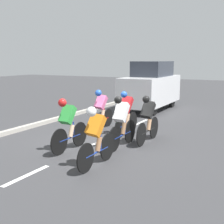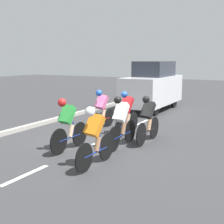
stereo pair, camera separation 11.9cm
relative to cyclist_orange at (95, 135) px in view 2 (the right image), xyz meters
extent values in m
plane|color=#38383A|center=(1.06, -2.05, -0.77)|extent=(60.00, 60.00, 0.00)
cube|color=white|center=(1.06, 1.16, -0.77)|extent=(0.12, 1.40, 0.01)
cube|color=white|center=(1.06, -2.04, -0.77)|extent=(0.12, 1.40, 0.01)
cube|color=white|center=(1.06, -5.24, -0.77)|extent=(0.12, 1.40, 0.01)
cube|color=#A8A399|center=(4.26, -2.04, -0.70)|extent=(0.20, 24.66, 0.14)
cylinder|color=black|center=(0.02, -0.58, -0.44)|extent=(0.03, 0.68, 0.68)
cylinder|color=black|center=(0.02, 0.42, -0.44)|extent=(0.03, 0.68, 0.68)
cylinder|color=navy|center=(0.02, -0.08, -0.44)|extent=(0.04, 1.01, 0.04)
cylinder|color=navy|center=(0.02, -0.26, -0.23)|extent=(0.04, 0.04, 0.42)
cylinder|color=white|center=(0.02, -0.13, -0.34)|extent=(0.07, 0.07, 0.16)
cylinder|color=#9E704C|center=(0.02, -0.16, -0.26)|extent=(0.12, 0.23, 0.36)
cube|color=orange|center=(-0.01, 0.02, 0.23)|extent=(0.37, 0.45, 0.55)
sphere|color=white|center=(-0.03, 0.24, 0.58)|extent=(0.23, 0.23, 0.23)
cylinder|color=black|center=(-0.26, -3.18, -0.43)|extent=(0.03, 0.69, 0.69)
cylinder|color=black|center=(-0.26, -2.14, -0.43)|extent=(0.03, 0.69, 0.69)
cylinder|color=black|center=(-0.26, -2.66, -0.43)|extent=(0.04, 1.05, 0.04)
cylinder|color=black|center=(-0.26, -2.84, -0.22)|extent=(0.04, 0.04, 0.42)
cylinder|color=yellow|center=(-0.26, -2.71, -0.33)|extent=(0.07, 0.07, 0.16)
cylinder|color=tan|center=(-0.26, -2.74, -0.25)|extent=(0.12, 0.23, 0.36)
cube|color=black|center=(-0.28, -2.56, 0.24)|extent=(0.36, 0.45, 0.54)
sphere|color=black|center=(-0.30, -2.34, 0.58)|extent=(0.21, 0.21, 0.21)
cylinder|color=black|center=(0.73, -3.75, -0.43)|extent=(0.03, 0.68, 0.68)
cylinder|color=black|center=(0.73, -2.73, -0.43)|extent=(0.03, 0.68, 0.68)
cylinder|color=navy|center=(0.73, -3.24, -0.43)|extent=(0.04, 1.02, 0.04)
cylinder|color=navy|center=(0.73, -3.42, -0.22)|extent=(0.04, 0.04, 0.42)
cylinder|color=green|center=(0.73, -3.29, -0.33)|extent=(0.07, 0.07, 0.16)
cylinder|color=#DBAD84|center=(0.73, -3.32, -0.25)|extent=(0.12, 0.23, 0.36)
cube|color=red|center=(0.71, -3.14, 0.25)|extent=(0.37, 0.47, 0.57)
sphere|color=blue|center=(0.68, -2.92, 0.61)|extent=(0.21, 0.21, 0.21)
cylinder|color=black|center=(1.88, -4.07, -0.44)|extent=(0.03, 0.66, 0.66)
cylinder|color=black|center=(1.88, -3.08, -0.44)|extent=(0.03, 0.66, 0.66)
cylinder|color=red|center=(1.88, -3.58, -0.44)|extent=(0.04, 1.00, 0.04)
cylinder|color=red|center=(1.88, -3.75, -0.23)|extent=(0.04, 0.04, 0.42)
cylinder|color=white|center=(1.88, -3.63, -0.34)|extent=(0.07, 0.07, 0.16)
cylinder|color=beige|center=(1.88, -3.65, -0.26)|extent=(0.12, 0.23, 0.36)
cube|color=pink|center=(1.85, -3.48, 0.22)|extent=(0.38, 0.44, 0.55)
sphere|color=blue|center=(1.82, -3.26, 0.56)|extent=(0.23, 0.23, 0.23)
cylinder|color=black|center=(1.33, -1.33, -0.42)|extent=(0.03, 0.71, 0.71)
cylinder|color=black|center=(1.33, -0.36, -0.42)|extent=(0.03, 0.71, 0.71)
cylinder|color=navy|center=(1.33, -0.85, -0.42)|extent=(0.04, 0.97, 0.04)
cylinder|color=navy|center=(1.33, -1.02, -0.21)|extent=(0.04, 0.04, 0.42)
cylinder|color=white|center=(1.33, -0.90, -0.32)|extent=(0.07, 0.07, 0.16)
cylinder|color=beige|center=(1.33, -0.92, -0.24)|extent=(0.12, 0.23, 0.36)
cube|color=green|center=(1.33, -0.75, 0.25)|extent=(0.33, 0.45, 0.53)
sphere|color=red|center=(1.32, -0.53, 0.60)|extent=(0.22, 0.22, 0.22)
cylinder|color=black|center=(0.19, -2.33, -0.42)|extent=(0.03, 0.70, 0.70)
cylinder|color=black|center=(0.19, -1.29, -0.42)|extent=(0.03, 0.70, 0.70)
cylinder|color=navy|center=(0.19, -1.81, -0.42)|extent=(0.04, 1.03, 0.04)
cylinder|color=navy|center=(0.19, -1.99, -0.21)|extent=(0.04, 0.04, 0.42)
cylinder|color=yellow|center=(0.19, -1.86, -0.32)|extent=(0.07, 0.07, 0.16)
cylinder|color=#9E704C|center=(0.19, -1.89, -0.24)|extent=(0.12, 0.23, 0.36)
cube|color=white|center=(0.18, -1.71, 0.26)|extent=(0.33, 0.47, 0.56)
sphere|color=black|center=(0.18, -1.49, 0.63)|extent=(0.21, 0.21, 0.21)
cylinder|color=black|center=(1.15, -7.02, -0.45)|extent=(0.14, 0.64, 0.64)
cylinder|color=black|center=(2.51, -7.02, -0.45)|extent=(0.14, 0.64, 0.64)
cylinder|color=black|center=(1.15, -9.71, -0.45)|extent=(0.14, 0.64, 0.64)
cylinder|color=black|center=(2.51, -9.71, -0.45)|extent=(0.14, 0.64, 0.64)
cube|color=silver|center=(1.83, -8.37, 0.21)|extent=(1.70, 4.34, 1.33)
cube|color=#2D333D|center=(1.83, -8.58, 1.24)|extent=(1.39, 2.39, 0.73)
camera|label=1|loc=(-3.58, 6.00, 1.74)|focal=50.00mm
camera|label=2|loc=(-3.68, 5.95, 1.74)|focal=50.00mm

